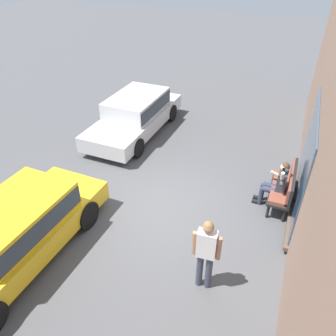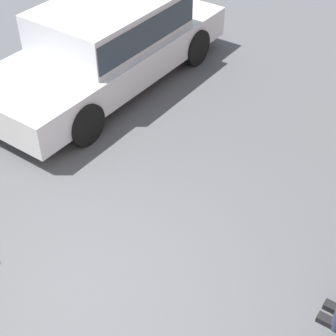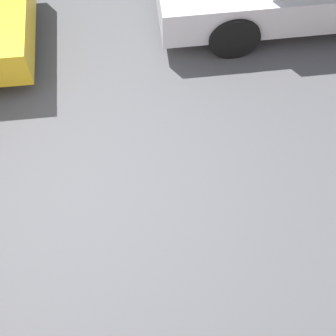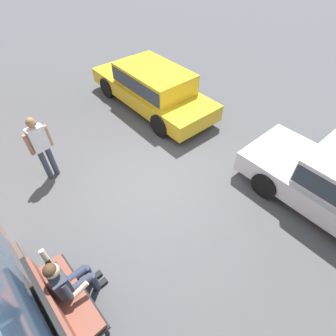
# 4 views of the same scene
# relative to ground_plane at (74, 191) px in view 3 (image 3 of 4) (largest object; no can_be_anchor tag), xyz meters

# --- Properties ---
(ground_plane) EXTENTS (60.00, 60.00, 0.00)m
(ground_plane) POSITION_rel_ground_plane_xyz_m (0.00, 0.00, 0.00)
(ground_plane) COLOR #4C4C4F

